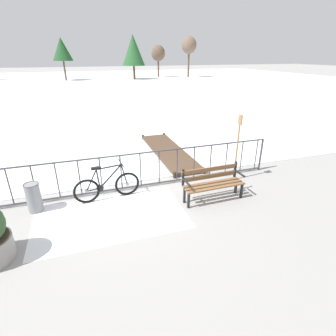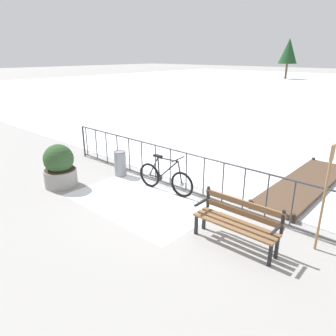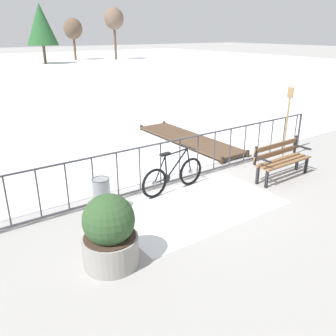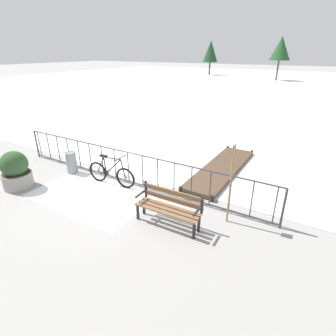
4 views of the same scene
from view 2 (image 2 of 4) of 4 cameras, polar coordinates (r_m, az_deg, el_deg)
ground_plane at (r=8.14m, az=3.25°, el=-4.38°), size 160.00×160.00×0.00m
snow_patch at (r=7.64m, az=-5.25°, el=-6.12°), size 3.45×2.04×0.01m
railing_fence at (r=7.93m, az=3.33°, el=-0.69°), size 9.06×0.06×1.07m
bicycle_near_railing at (r=8.02m, az=-0.54°, el=-1.87°), size 1.71×0.52×0.97m
park_bench at (r=5.97m, az=12.53°, el=-9.00°), size 1.61×0.51×0.89m
planter_with_shrub at (r=8.80m, az=-19.06°, el=0.20°), size 0.85×0.85×1.15m
trash_bin at (r=9.19m, az=-8.66°, el=0.83°), size 0.35×0.35×0.73m
oar_upright at (r=6.01m, az=26.59°, el=-3.93°), size 0.04×0.16×1.98m
wooden_dock at (r=9.15m, az=23.62°, el=-2.48°), size 1.10×4.28×0.20m
tree_centre at (r=48.57m, az=21.01°, el=19.17°), size 2.47×2.47×5.34m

